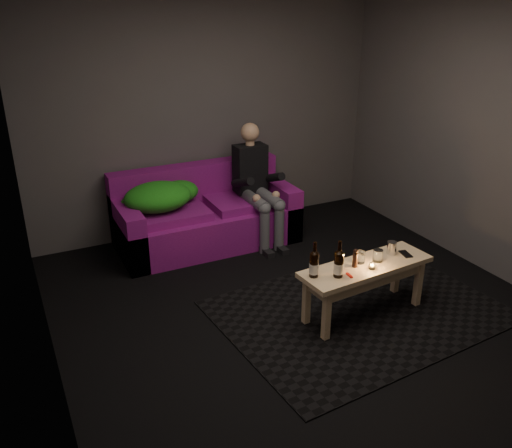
{
  "coord_description": "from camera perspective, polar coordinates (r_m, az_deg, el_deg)",
  "views": [
    {
      "loc": [
        -2.13,
        -3.27,
        2.53
      ],
      "look_at": [
        -0.04,
        0.97,
        0.5
      ],
      "focal_mm": 38.0,
      "sensor_mm": 36.0,
      "label": 1
    }
  ],
  "objects": [
    {
      "name": "rug",
      "position": [
        4.8,
        10.73,
        -8.93
      ],
      "size": [
        2.45,
        1.87,
        0.01
      ],
      "primitive_type": "cube",
      "rotation": [
        0.0,
        0.0,
        0.08
      ],
      "color": "black",
      "rests_on": "floor"
    },
    {
      "name": "coffee_table",
      "position": [
        4.57,
        11.46,
        -5.13
      ],
      "size": [
        1.19,
        0.46,
        0.48
      ],
      "rotation": [
        0.0,
        0.0,
        0.08
      ],
      "color": "tan",
      "rests_on": "rug"
    },
    {
      "name": "green_blanket",
      "position": [
        5.61,
        -9.98,
        2.9
      ],
      "size": [
        0.83,
        0.57,
        0.28
      ],
      "color": "#227E16",
      "rests_on": "sofa"
    },
    {
      "name": "red_lighter",
      "position": [
        4.33,
        9.79,
        -5.34
      ],
      "size": [
        0.03,
        0.08,
        0.01
      ],
      "primitive_type": "cube",
      "rotation": [
        0.0,
        0.0,
        -0.09
      ],
      "color": "red",
      "rests_on": "coffee_table"
    },
    {
      "name": "salt_shaker",
      "position": [
        4.4,
        8.92,
        -4.28
      ],
      "size": [
        0.05,
        0.05,
        0.08
      ],
      "primitive_type": "cylinder",
      "rotation": [
        0.0,
        0.0,
        -0.28
      ],
      "color": "silver",
      "rests_on": "coffee_table"
    },
    {
      "name": "tealight",
      "position": [
        4.47,
        12.12,
        -4.38
      ],
      "size": [
        0.05,
        0.05,
        0.04
      ],
      "color": "white",
      "rests_on": "coffee_table"
    },
    {
      "name": "tumbler_back",
      "position": [
        4.53,
        10.9,
        -3.44
      ],
      "size": [
        0.09,
        0.09,
        0.1
      ],
      "primitive_type": "cylinder",
      "rotation": [
        0.0,
        0.0,
        -0.1
      ],
      "color": "white",
      "rests_on": "coffee_table"
    },
    {
      "name": "person",
      "position": [
        5.81,
        0.05,
        4.42
      ],
      "size": [
        0.34,
        0.79,
        1.26
      ],
      "color": "black",
      "rests_on": "sofa"
    },
    {
      "name": "pepper_mill",
      "position": [
        4.46,
        10.39,
        -3.75
      ],
      "size": [
        0.05,
        0.05,
        0.12
      ],
      "primitive_type": "cylinder",
      "rotation": [
        0.0,
        0.0,
        0.09
      ],
      "color": "black",
      "rests_on": "coffee_table"
    },
    {
      "name": "smartphone",
      "position": [
        4.78,
        15.47,
        -3.06
      ],
      "size": [
        0.1,
        0.15,
        0.01
      ],
      "primitive_type": "cube",
      "rotation": [
        0.0,
        0.0,
        -0.21
      ],
      "color": "black",
      "rests_on": "coffee_table"
    },
    {
      "name": "tumbler_front",
      "position": [
        4.59,
        12.7,
        -3.26
      ],
      "size": [
        0.08,
        0.08,
        0.1
      ],
      "primitive_type": "cylinder",
      "rotation": [
        0.0,
        0.0,
        0.02
      ],
      "color": "white",
      "rests_on": "coffee_table"
    },
    {
      "name": "floor",
      "position": [
        4.65,
        5.82,
        -9.87
      ],
      "size": [
        4.5,
        4.5,
        0.0
      ],
      "primitive_type": "plane",
      "color": "black",
      "rests_on": "ground"
    },
    {
      "name": "beer_bottle_a",
      "position": [
        4.24,
        6.13,
        -4.21
      ],
      "size": [
        0.07,
        0.07,
        0.29
      ],
      "color": "black",
      "rests_on": "coffee_table"
    },
    {
      "name": "room",
      "position": [
        4.39,
        3.43,
        11.56
      ],
      "size": [
        4.5,
        4.5,
        4.5
      ],
      "color": "silver",
      "rests_on": "ground"
    },
    {
      "name": "beer_bottle_b",
      "position": [
        4.26,
        8.7,
        -4.15
      ],
      "size": [
        0.08,
        0.08,
        0.31
      ],
      "color": "black",
      "rests_on": "coffee_table"
    },
    {
      "name": "steel_cup",
      "position": [
        4.74,
        14.09,
        -2.46
      ],
      "size": [
        0.09,
        0.09,
        0.11
      ],
      "primitive_type": "cylinder",
      "rotation": [
        0.0,
        0.0,
        -0.08
      ],
      "color": "silver",
      "rests_on": "coffee_table"
    },
    {
      "name": "sofa",
      "position": [
        5.86,
        -5.36,
        0.75
      ],
      "size": [
        1.89,
        0.85,
        0.81
      ],
      "color": "#7A1076",
      "rests_on": "floor"
    }
  ]
}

